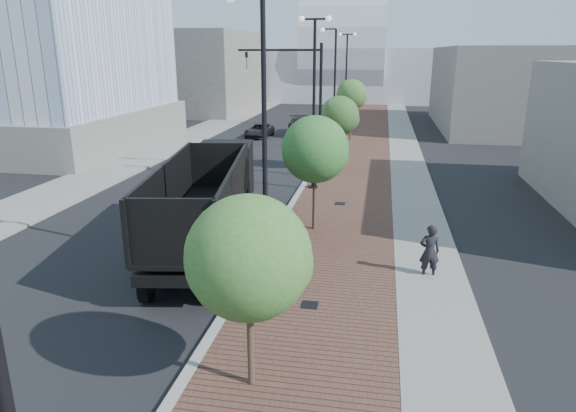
% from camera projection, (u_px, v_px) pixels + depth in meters
% --- Properties ---
extents(sidewalk, '(7.00, 140.00, 0.12)m').
position_uv_depth(sidewalk, '(372.00, 139.00, 45.44)').
color(sidewalk, '#4C2D23').
rests_on(sidewalk, ground).
extents(concrete_strip, '(2.40, 140.00, 0.13)m').
position_uv_depth(concrete_strip, '(403.00, 140.00, 44.97)').
color(concrete_strip, slate).
rests_on(concrete_strip, ground).
extents(curb, '(0.30, 140.00, 0.14)m').
position_uv_depth(curb, '(333.00, 138.00, 46.04)').
color(curb, gray).
rests_on(curb, ground).
extents(west_sidewalk, '(4.00, 140.00, 0.12)m').
position_uv_depth(west_sidewalk, '(196.00, 134.00, 48.28)').
color(west_sidewalk, slate).
rests_on(west_sidewalk, ground).
extents(dump_truck, '(4.79, 13.75, 3.56)m').
position_uv_depth(dump_truck, '(216.00, 192.00, 22.70)').
color(dump_truck, black).
rests_on(dump_truck, ground).
extents(white_sedan, '(3.09, 5.01, 1.56)m').
position_uv_depth(white_sedan, '(213.00, 210.00, 22.63)').
color(white_sedan, white).
rests_on(white_sedan, ground).
extents(dark_car_mid, '(2.17, 4.35, 1.18)m').
position_uv_depth(dark_car_mid, '(259.00, 130.00, 46.76)').
color(dark_car_mid, black).
rests_on(dark_car_mid, ground).
extents(dark_car_far, '(3.45, 5.78, 1.57)m').
position_uv_depth(dark_car_far, '(301.00, 126.00, 48.07)').
color(dark_car_far, black).
rests_on(dark_car_far, ground).
extents(pedestrian, '(0.77, 0.57, 1.93)m').
position_uv_depth(pedestrian, '(430.00, 252.00, 17.38)').
color(pedestrian, black).
rests_on(pedestrian, ground).
extents(streetlight_1, '(1.44, 0.56, 9.21)m').
position_uv_depth(streetlight_1, '(261.00, 153.00, 16.47)').
color(streetlight_1, black).
rests_on(streetlight_1, ground).
extents(streetlight_2, '(1.72, 0.56, 9.28)m').
position_uv_depth(streetlight_2, '(314.00, 103.00, 27.61)').
color(streetlight_2, black).
rests_on(streetlight_2, ground).
extents(streetlight_3, '(1.44, 0.56, 9.21)m').
position_uv_depth(streetlight_3, '(333.00, 95.00, 39.07)').
color(streetlight_3, black).
rests_on(streetlight_3, ground).
extents(streetlight_4, '(1.72, 0.56, 9.28)m').
position_uv_depth(streetlight_4, '(346.00, 80.00, 50.21)').
color(streetlight_4, black).
rests_on(streetlight_4, ground).
extents(traffic_mast, '(5.09, 0.20, 8.00)m').
position_uv_depth(traffic_mast, '(306.00, 96.00, 30.54)').
color(traffic_mast, black).
rests_on(traffic_mast, ground).
extents(tree_0, '(2.76, 2.76, 4.63)m').
position_uv_depth(tree_0, '(251.00, 258.00, 10.96)').
color(tree_0, '#382619').
rests_on(tree_0, ground).
extents(tree_1, '(2.81, 2.81, 5.01)m').
position_uv_depth(tree_1, '(316.00, 150.00, 21.22)').
color(tree_1, '#382619').
rests_on(tree_1, ground).
extents(tree_2, '(2.50, 2.48, 4.85)m').
position_uv_depth(tree_2, '(340.00, 116.00, 32.52)').
color(tree_2, '#382619').
rests_on(tree_2, ground).
extents(tree_3, '(2.60, 2.58, 5.30)m').
position_uv_depth(tree_3, '(352.00, 95.00, 43.70)').
color(tree_3, '#382619').
rests_on(tree_3, ground).
extents(tower_podium, '(19.00, 19.00, 3.00)m').
position_uv_depth(tower_podium, '(35.00, 127.00, 42.22)').
color(tower_podium, slate).
rests_on(tower_podium, ground).
extents(convention_center, '(50.00, 30.00, 50.00)m').
position_uv_depth(convention_center, '(347.00, 61.00, 87.04)').
color(convention_center, '#A9ACB3').
rests_on(convention_center, ground).
extents(commercial_block_nw, '(14.00, 20.00, 10.00)m').
position_uv_depth(commercial_block_nw, '(196.00, 72.00, 66.89)').
color(commercial_block_nw, '#5F5C55').
rests_on(commercial_block_nw, ground).
extents(commercial_block_ne, '(12.00, 22.00, 8.00)m').
position_uv_depth(commercial_block_ne, '(501.00, 88.00, 51.57)').
color(commercial_block_ne, '#65615B').
rests_on(commercial_block_ne, ground).
extents(utility_cover_1, '(0.50, 0.50, 0.02)m').
position_uv_depth(utility_cover_1, '(310.00, 305.00, 15.47)').
color(utility_cover_1, black).
rests_on(utility_cover_1, sidewalk).
extents(utility_cover_2, '(0.50, 0.50, 0.02)m').
position_uv_depth(utility_cover_2, '(340.00, 203.00, 25.83)').
color(utility_cover_2, black).
rests_on(utility_cover_2, sidewalk).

